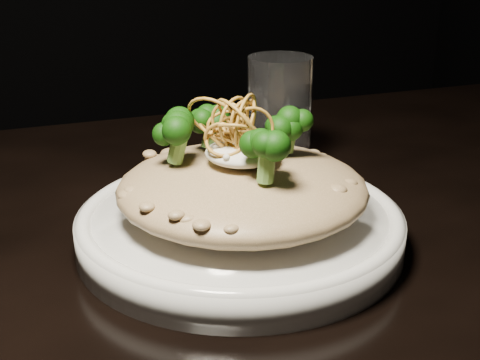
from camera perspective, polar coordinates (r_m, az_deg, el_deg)
name	(u,v)px	position (r m, az deg, el deg)	size (l,w,h in m)	color
table	(256,333)	(0.58, 1.41, -12.92)	(1.10, 0.80, 0.75)	black
plate	(240,228)	(0.54, 0.00, -4.15)	(0.26, 0.26, 0.03)	silver
risotto	(242,188)	(0.52, 0.20, -0.68)	(0.20, 0.20, 0.04)	brown
broccoli	(243,136)	(0.51, 0.27, 3.74)	(0.11, 0.11, 0.04)	black
cheese	(243,153)	(0.51, 0.22, 2.35)	(0.06, 0.06, 0.02)	silver
shallots	(233,122)	(0.50, -0.56, 4.94)	(0.05, 0.05, 0.03)	brown
drinking_glass	(279,113)	(0.69, 3.38, 5.76)	(0.07, 0.07, 0.12)	silver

